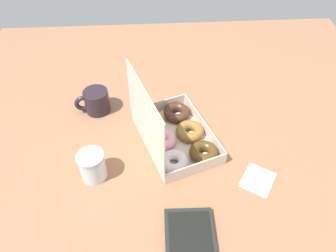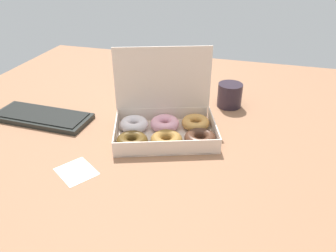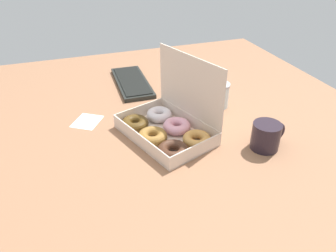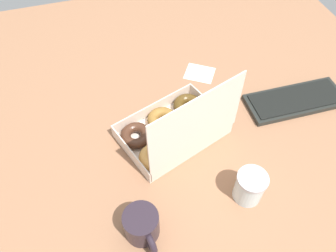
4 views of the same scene
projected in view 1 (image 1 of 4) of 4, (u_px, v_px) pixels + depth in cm
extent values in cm
cube|color=#916346|center=(186.00, 149.00, 117.25)|extent=(180.00, 180.00, 2.00)
cube|color=beige|center=(176.00, 139.00, 118.97)|extent=(38.76, 32.09, 0.40)
cube|color=beige|center=(196.00, 168.00, 106.49)|extent=(7.74, 21.32, 4.86)
cube|color=beige|center=(159.00, 106.00, 127.71)|extent=(7.74, 21.32, 4.86)
cube|color=beige|center=(204.00, 126.00, 120.09)|extent=(30.78, 11.02, 4.86)
cube|color=beige|center=(147.00, 143.00, 114.11)|extent=(30.78, 11.02, 4.86)
cube|color=beige|center=(145.00, 115.00, 104.36)|extent=(31.61, 11.51, 22.43)
torus|color=#4E3715|center=(204.00, 152.00, 112.05)|extent=(12.11, 12.11, 3.71)
torus|color=olive|center=(190.00, 131.00, 119.13)|extent=(14.37, 14.37, 3.62)
torus|color=#44271A|center=(177.00, 113.00, 126.09)|extent=(14.48, 14.48, 3.45)
torus|color=white|center=(174.00, 162.00, 109.21)|extent=(12.08, 12.08, 3.49)
torus|color=#F5A7BB|center=(162.00, 140.00, 116.20)|extent=(13.99, 13.99, 3.54)
torus|color=#D8994B|center=(152.00, 120.00, 123.19)|extent=(12.38, 12.38, 3.16)
cylinder|color=#271E27|center=(97.00, 101.00, 126.96)|extent=(9.54, 9.54, 9.30)
torus|color=#271E27|center=(84.00, 103.00, 126.07)|extent=(2.98, 7.12, 6.92)
cylinder|color=black|center=(96.00, 95.00, 124.84)|extent=(8.39, 8.39, 0.56)
cylinder|color=silver|center=(93.00, 167.00, 104.64)|extent=(8.34, 8.34, 9.24)
cylinder|color=#B2B2B7|center=(90.00, 157.00, 100.99)|extent=(8.76, 8.76, 1.00)
cube|color=white|center=(258.00, 180.00, 106.64)|extent=(14.28, 13.84, 0.15)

